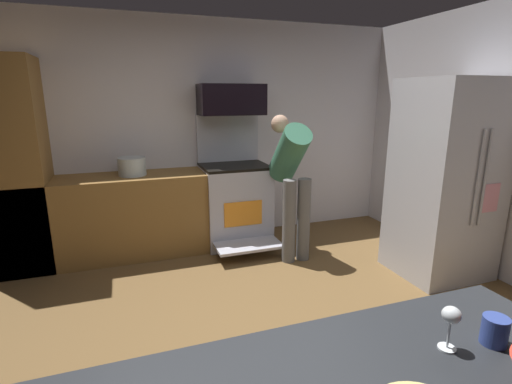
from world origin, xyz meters
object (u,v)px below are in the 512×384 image
(wine_glass_mid, at_px, (451,318))
(microwave, at_px, (231,100))
(refrigerator, at_px, (445,180))
(person_cook, at_px, (291,174))
(mug_coffee, at_px, (495,331))
(oven_range, at_px, (235,201))
(stock_pot, at_px, (132,166))

(wine_glass_mid, bearing_deg, microwave, 86.41)
(microwave, bearing_deg, refrigerator, -42.46)
(person_cook, relative_size, mug_coffee, 15.04)
(person_cook, xyz_separation_m, mug_coffee, (-0.51, -2.82, 0.03))
(oven_range, height_order, person_cook, person_cook)
(refrigerator, height_order, wine_glass_mid, refrigerator)
(stock_pot, bearing_deg, mug_coffee, -72.21)
(microwave, bearing_deg, stock_pot, -175.98)
(microwave, relative_size, stock_pot, 2.54)
(wine_glass_mid, bearing_deg, stock_pot, 105.23)
(mug_coffee, bearing_deg, microwave, 89.29)
(person_cook, bearing_deg, oven_range, 128.73)
(oven_range, bearing_deg, stock_pot, 179.30)
(oven_range, bearing_deg, mug_coffee, -90.73)
(oven_range, distance_m, mug_coffee, 3.43)
(person_cook, bearing_deg, wine_glass_mid, -103.67)
(refrigerator, bearing_deg, microwave, 137.54)
(refrigerator, distance_m, mug_coffee, 2.61)
(stock_pot, bearing_deg, refrigerator, -27.40)
(refrigerator, bearing_deg, oven_range, 139.32)
(wine_glass_mid, relative_size, stock_pot, 0.55)
(stock_pot, bearing_deg, microwave, 4.02)
(mug_coffee, bearing_deg, stock_pot, 107.79)
(refrigerator, bearing_deg, mug_coffee, -131.66)
(refrigerator, xyz_separation_m, mug_coffee, (-1.73, -1.95, 0.00))
(oven_range, relative_size, person_cook, 0.99)
(microwave, distance_m, wine_glass_mid, 3.53)
(oven_range, height_order, refrigerator, refrigerator)
(refrigerator, bearing_deg, stock_pot, 152.60)
(wine_glass_mid, bearing_deg, mug_coffee, -9.82)
(microwave, xyz_separation_m, refrigerator, (1.69, -1.55, -0.74))
(refrigerator, xyz_separation_m, wine_glass_mid, (-1.91, -1.92, 0.07))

